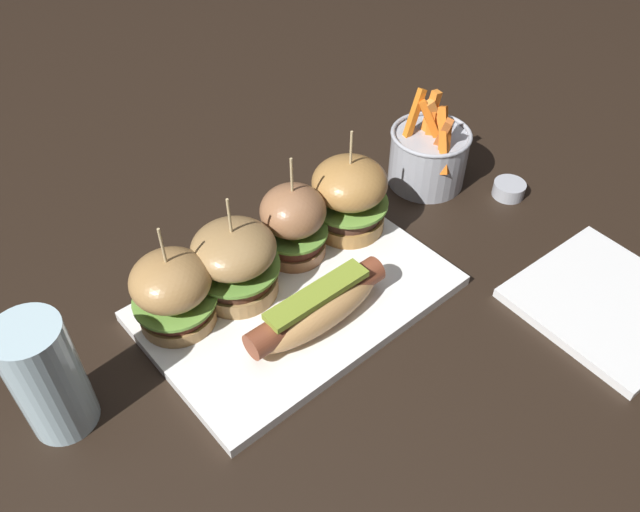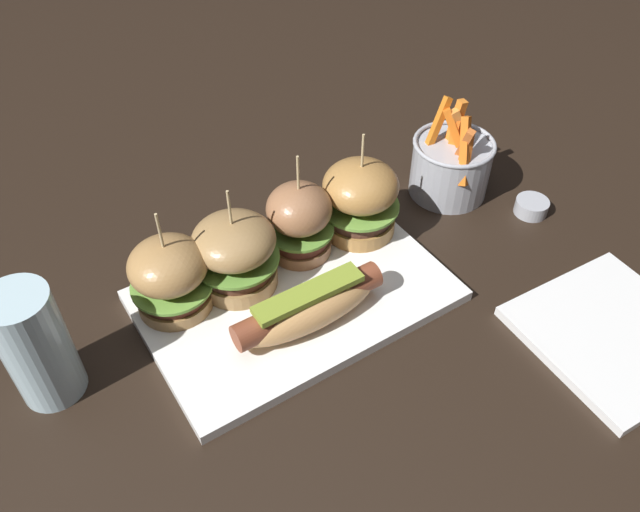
{
  "view_description": "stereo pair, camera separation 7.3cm",
  "coord_description": "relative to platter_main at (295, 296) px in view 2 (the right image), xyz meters",
  "views": [
    {
      "loc": [
        -0.31,
        -0.4,
        0.56
      ],
      "look_at": [
        0.04,
        0.0,
        0.05
      ],
      "focal_mm": 35.57,
      "sensor_mm": 36.0,
      "label": 1
    },
    {
      "loc": [
        -0.25,
        -0.44,
        0.56
      ],
      "look_at": [
        0.04,
        0.0,
        0.05
      ],
      "focal_mm": 35.57,
      "sensor_mm": 36.0,
      "label": 2
    }
  ],
  "objects": [
    {
      "name": "side_plate",
      "position": [
        0.27,
        -0.24,
        -0.0
      ],
      "size": [
        0.2,
        0.2,
        0.01
      ],
      "primitive_type": "cube",
      "rotation": [
        0.0,
        0.0,
        -0.06
      ],
      "color": "white",
      "rests_on": "ground"
    },
    {
      "name": "slider_center_right",
      "position": [
        0.04,
        0.06,
        0.06
      ],
      "size": [
        0.08,
        0.08,
        0.14
      ],
      "color": "#946342",
      "rests_on": "platter_main"
    },
    {
      "name": "sauce_ramekin",
      "position": [
        0.36,
        -0.04,
        0.0
      ],
      "size": [
        0.04,
        0.04,
        0.02
      ],
      "color": "#A8AAB2",
      "rests_on": "ground"
    },
    {
      "name": "slider_far_right",
      "position": [
        0.13,
        0.05,
        0.06
      ],
      "size": [
        0.1,
        0.1,
        0.14
      ],
      "color": "#A8773E",
      "rests_on": "platter_main"
    },
    {
      "name": "slider_center_left",
      "position": [
        -0.05,
        0.05,
        0.05
      ],
      "size": [
        0.1,
        0.1,
        0.14
      ],
      "color": "#9B7748",
      "rests_on": "platter_main"
    },
    {
      "name": "platter_main",
      "position": [
        0.0,
        0.0,
        0.0
      ],
      "size": [
        0.35,
        0.23,
        0.01
      ],
      "primitive_type": "cube",
      "color": "white",
      "rests_on": "ground"
    },
    {
      "name": "water_glass",
      "position": [
        -0.28,
        0.03,
        0.06
      ],
      "size": [
        0.07,
        0.07,
        0.14
      ],
      "primitive_type": "cylinder",
      "color": "silver",
      "rests_on": "ground"
    },
    {
      "name": "slider_far_left",
      "position": [
        -0.12,
        0.06,
        0.05
      ],
      "size": [
        0.09,
        0.09,
        0.14
      ],
      "color": "#A47946",
      "rests_on": "platter_main"
    },
    {
      "name": "ground_plane",
      "position": [
        0.0,
        0.0,
        -0.01
      ],
      "size": [
        3.0,
        3.0,
        0.0
      ],
      "primitive_type": "plane",
      "color": "black"
    },
    {
      "name": "fries_bucket",
      "position": [
        0.29,
        0.06,
        0.04
      ],
      "size": [
        0.11,
        0.11,
        0.14
      ],
      "color": "#A8AAB2",
      "rests_on": "ground"
    },
    {
      "name": "hot_dog",
      "position": [
        -0.01,
        -0.05,
        0.03
      ],
      "size": [
        0.18,
        0.05,
        0.05
      ],
      "color": "tan",
      "rests_on": "platter_main"
    }
  ]
}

